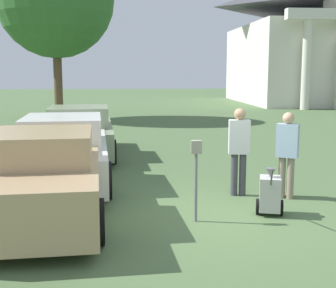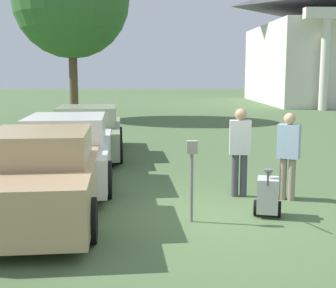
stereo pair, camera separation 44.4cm
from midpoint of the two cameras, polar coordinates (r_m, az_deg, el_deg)
The scene contains 9 objects.
ground_plane at distance 8.27m, azimuth 6.92°, elevation -8.99°, with size 120.00×120.00×0.00m, color #4C663D.
parked_car_tan at distance 8.39m, azimuth -13.65°, elevation -3.84°, with size 2.23×4.71×1.54m.
parked_car_white at distance 10.91m, azimuth -10.96°, elevation -0.86°, with size 2.28×5.13×1.54m.
parked_car_sage at distance 14.34m, azimuth -8.86°, elevation 1.39°, with size 2.29×4.80×1.49m.
parking_meter at distance 7.82m, azimuth 4.55°, elevation -2.67°, with size 0.18×0.09×1.39m.
person_worker at distance 9.54m, azimuth 10.09°, elevation -0.30°, with size 0.44×0.27×1.80m.
person_supervisor at distance 9.50m, azimuth 15.78°, elevation -0.80°, with size 0.47×0.40×1.73m.
equipment_cart at distance 8.45m, azimuth 13.55°, elevation -6.05°, with size 0.53×1.00×1.00m.
shade_tree at distance 25.55m, azimuth -11.22°, elevation 16.86°, with size 5.98×5.98×9.16m.
Camera 2 is at (-1.06, -7.78, 2.53)m, focal length 50.00 mm.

